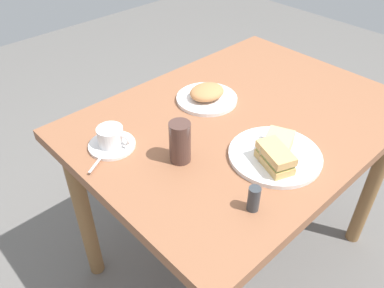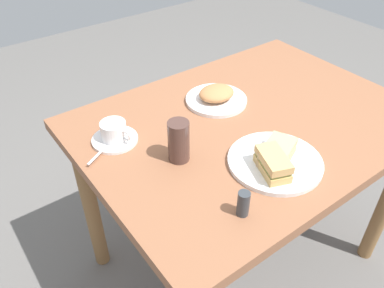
# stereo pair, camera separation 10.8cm
# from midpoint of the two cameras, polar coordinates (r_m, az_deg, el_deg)

# --- Properties ---
(ground_plane) EXTENTS (6.00, 6.00, 0.00)m
(ground_plane) POSITION_cam_midpoint_polar(r_m,az_deg,el_deg) (1.90, 7.91, -15.97)
(ground_plane) COLOR #62605D
(dining_table) EXTENTS (1.14, 0.84, 0.77)m
(dining_table) POSITION_cam_midpoint_polar(r_m,az_deg,el_deg) (1.42, 10.18, -0.11)
(dining_table) COLOR #8E593C
(dining_table) RESTS_ON ground_plane
(sandwich_plate) EXTENTS (0.28, 0.28, 0.01)m
(sandwich_plate) POSITION_cam_midpoint_polar(r_m,az_deg,el_deg) (1.19, 14.58, -2.61)
(sandwich_plate) COLOR white
(sandwich_plate) RESTS_ON dining_table
(sandwich_front) EXTENTS (0.15, 0.12, 0.05)m
(sandwich_front) POSITION_cam_midpoint_polar(r_m,az_deg,el_deg) (1.17, 14.96, -1.27)
(sandwich_front) COLOR tan
(sandwich_front) RESTS_ON sandwich_plate
(sandwich_back) EXTENTS (0.10, 0.14, 0.06)m
(sandwich_back) POSITION_cam_midpoint_polar(r_m,az_deg,el_deg) (1.12, 14.46, -2.88)
(sandwich_back) COLOR tan
(sandwich_back) RESTS_ON sandwich_plate
(coffee_saucer) EXTENTS (0.15, 0.15, 0.01)m
(coffee_saucer) POSITION_cam_midpoint_polar(r_m,az_deg,el_deg) (1.25, -8.76, 0.57)
(coffee_saucer) COLOR white
(coffee_saucer) RESTS_ON dining_table
(coffee_cup) EXTENTS (0.08, 0.10, 0.06)m
(coffee_cup) POSITION_cam_midpoint_polar(r_m,az_deg,el_deg) (1.23, -8.86, 1.89)
(coffee_cup) COLOR white
(coffee_cup) RESTS_ON coffee_saucer
(spoon) EXTENTS (0.09, 0.06, 0.01)m
(spoon) POSITION_cam_midpoint_polar(r_m,az_deg,el_deg) (1.20, -10.64, -1.16)
(spoon) COLOR silver
(spoon) RESTS_ON coffee_saucer
(side_plate) EXTENTS (0.22, 0.22, 0.01)m
(side_plate) POSITION_cam_midpoint_polar(r_m,az_deg,el_deg) (1.43, 5.73, 6.34)
(side_plate) COLOR white
(side_plate) RESTS_ON dining_table
(side_food_pile) EXTENTS (0.13, 0.11, 0.04)m
(side_food_pile) POSITION_cam_midpoint_polar(r_m,az_deg,el_deg) (1.42, 5.80, 7.33)
(side_food_pile) COLOR #BB7B49
(side_food_pile) RESTS_ON side_plate
(salt_shaker) EXTENTS (0.03, 0.03, 0.07)m
(salt_shaker) POSITION_cam_midpoint_polar(r_m,az_deg,el_deg) (1.00, 10.61, -8.67)
(salt_shaker) COLOR #33383D
(salt_shaker) RESTS_ON dining_table
(drinking_glass) EXTENTS (0.06, 0.06, 0.13)m
(drinking_glass) POSITION_cam_midpoint_polar(r_m,az_deg,el_deg) (1.13, 0.78, 0.32)
(drinking_glass) COLOR #4D342E
(drinking_glass) RESTS_ON dining_table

